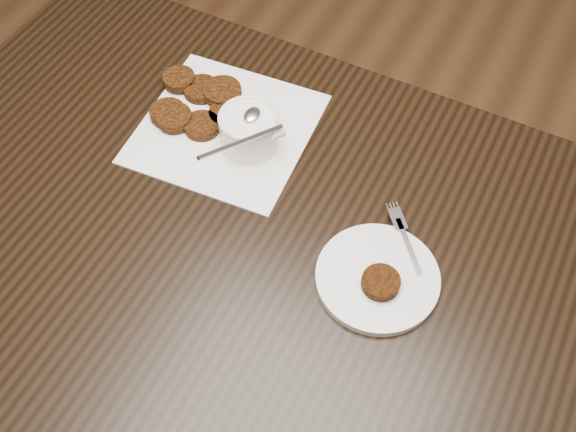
{
  "coord_description": "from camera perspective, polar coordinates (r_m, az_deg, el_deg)",
  "views": [
    {
      "loc": [
        0.29,
        -0.45,
        1.64
      ],
      "look_at": [
        0.03,
        0.06,
        0.8
      ],
      "focal_mm": 41.51,
      "sensor_mm": 36.0,
      "label": 1
    }
  ],
  "objects": [
    {
      "name": "floor",
      "position": [
        1.72,
        -1.9,
        -16.38
      ],
      "size": [
        4.0,
        4.0,
        0.0
      ],
      "primitive_type": "plane",
      "color": "brown",
      "rests_on": "ground"
    },
    {
      "name": "table",
      "position": [
        1.38,
        -1.9,
        -10.35
      ],
      "size": [
        1.33,
        0.86,
        0.75
      ],
      "primitive_type": "cube",
      "color": "black",
      "rests_on": "floor"
    },
    {
      "name": "napkin",
      "position": [
        1.19,
        -5.33,
        7.47
      ],
      "size": [
        0.31,
        0.31,
        0.0
      ],
      "primitive_type": "cube",
      "rotation": [
        0.0,
        0.0,
        0.08
      ],
      "color": "white",
      "rests_on": "table"
    },
    {
      "name": "sauce_ramekin",
      "position": [
        1.11,
        -3.46,
        8.51
      ],
      "size": [
        0.17,
        0.17,
        0.14
      ],
      "primitive_type": null,
      "rotation": [
        0.0,
        0.0,
        0.3
      ],
      "color": "white",
      "rests_on": "napkin"
    },
    {
      "name": "patty_cluster",
      "position": [
        1.21,
        -7.93,
        9.08
      ],
      "size": [
        0.27,
        0.27,
        0.02
      ],
      "primitive_type": null,
      "rotation": [
        0.0,
        0.0,
        0.25
      ],
      "color": "#592A0B",
      "rests_on": "napkin"
    },
    {
      "name": "plate_with_patty",
      "position": [
        1.01,
        7.71,
        -5.07
      ],
      "size": [
        0.26,
        0.26,
        0.03
      ],
      "primitive_type": null,
      "rotation": [
        0.0,
        0.0,
        -0.86
      ],
      "color": "white",
      "rests_on": "table"
    }
  ]
}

